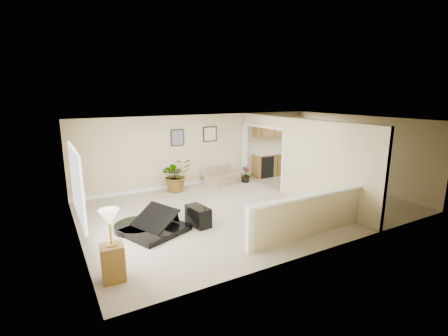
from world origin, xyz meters
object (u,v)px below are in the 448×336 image
accent_table (175,178)px  lamp_stand (112,251)px  piano_bench (198,216)px  small_plant (246,176)px  loveseat (222,175)px  palm_plant (176,175)px  piano (152,210)px

accent_table → lamp_stand: bearing=-122.5°
lamp_stand → piano_bench: bearing=32.6°
piano_bench → accent_table: accent_table is taller
accent_table → small_plant: size_ratio=1.21×
piano_bench → loveseat: bearing=52.2°
piano_bench → palm_plant: 3.09m
palm_plant → small_plant: 2.68m
piano → accent_table: bearing=37.6°
accent_table → small_plant: accent_table is taller
loveseat → small_plant: 0.89m
loveseat → accent_table: 1.87m
small_plant → lamp_stand: bearing=-142.3°
piano → palm_plant: size_ratio=1.64×
small_plant → palm_plant: bearing=176.1°
loveseat → lamp_stand: size_ratio=1.23×
palm_plant → piano_bench: bearing=-101.4°
piano → piano_bench: piano is taller
accent_table → small_plant: bearing=-5.0°
palm_plant → accent_table: bearing=123.4°
accent_table → small_plant: 2.71m
palm_plant → lamp_stand: 5.38m
palm_plant → lamp_stand: lamp_stand is taller
palm_plant → small_plant: palm_plant is taller
palm_plant → lamp_stand: (-2.94, -4.51, -0.01)m
piano → loveseat: piano is taller
accent_table → lamp_stand: size_ratio=0.53×
piano → small_plant: 5.10m
piano → palm_plant: (1.71, 2.81, 0.04)m
piano_bench → loveseat: 3.98m
piano → accent_table: piano is taller
loveseat → lamp_stand: lamp_stand is taller
piano_bench → palm_plant: bearing=78.6°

